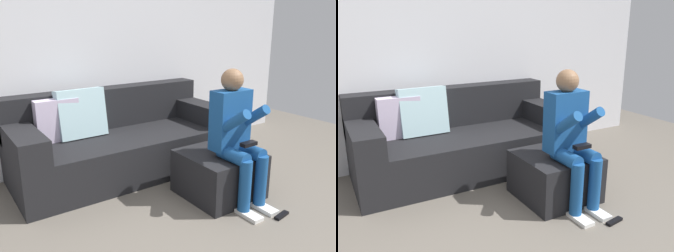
# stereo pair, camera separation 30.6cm
# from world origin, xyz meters

# --- Properties ---
(wall_back) EXTENTS (5.40, 0.10, 2.69)m
(wall_back) POSITION_xyz_m (0.00, 2.43, 1.34)
(wall_back) COLOR silver
(wall_back) RESTS_ON ground_plane
(couch_sectional) EXTENTS (2.12, 0.89, 0.87)m
(couch_sectional) POSITION_xyz_m (0.04, 2.00, 0.32)
(couch_sectional) COLOR black
(couch_sectional) RESTS_ON ground_plane
(ottoman) EXTENTS (0.61, 0.61, 0.39)m
(ottoman) POSITION_xyz_m (0.52, 1.04, 0.19)
(ottoman) COLOR black
(ottoman) RESTS_ON ground_plane
(person_seated) EXTENTS (0.33, 0.55, 1.11)m
(person_seated) POSITION_xyz_m (0.54, 0.88, 0.61)
(person_seated) COLOR #194C8C
(person_seated) RESTS_ON ground_plane
(remote_near_ottoman) EXTENTS (0.16, 0.07, 0.02)m
(remote_near_ottoman) POSITION_xyz_m (0.66, 0.47, 0.01)
(remote_near_ottoman) COLOR black
(remote_near_ottoman) RESTS_ON ground_plane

